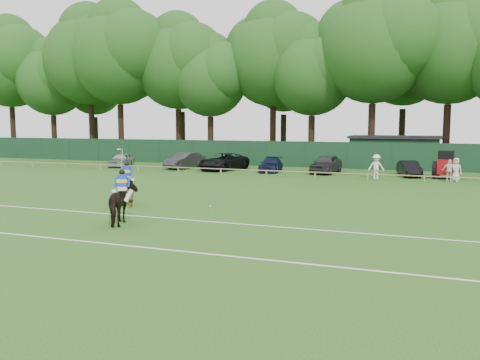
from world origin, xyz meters
The scene contains 21 objects.
ground centered at (0.00, 0.00, 0.00)m, with size 160.00×160.00×0.00m, color #1E4C14.
horse_dark centered at (-2.54, -2.86, 0.91)m, with size 0.98×2.16×1.83m, color black.
horse_chestnut centered at (-5.28, 1.60, 0.86)m, with size 1.39×1.57×1.73m, color brown.
sedan_silver centered at (-18.96, 21.23, 0.67)m, with size 1.59×3.95×1.35m, color #ACB0B2.
sedan_grey centered at (-12.27, 21.65, 0.75)m, with size 1.59×4.56×1.50m, color #2F3032.
suv_black centered at (-8.30, 21.69, 0.77)m, with size 2.54×5.51×1.53m, color black.
sedan_navy centered at (-3.78, 21.65, 0.62)m, with size 1.73×4.25×1.23m, color #101635.
hatch_grey centered at (1.01, 22.07, 0.80)m, with size 1.88×4.68×1.59m, color #323235.
estate_black centered at (7.76, 21.85, 0.62)m, with size 1.32×3.79×1.25m, color black.
spectator_left centered at (5.47, 19.24, 0.93)m, with size 1.21×0.69×1.87m, color white.
spectator_mid centered at (10.66, 19.24, 0.81)m, with size 0.95×0.40×1.62m, color silver.
spectator_right centered at (11.12, 19.35, 0.87)m, with size 0.85×0.55×1.73m, color beige.
rider_dark centered at (-2.53, -2.87, 1.71)m, with size 0.90×0.57×1.41m.
rider_chestnut centered at (-5.28, 1.59, 1.63)m, with size 0.94×0.56×2.05m.
polo_ball centered at (-0.91, 2.47, 0.04)m, with size 0.09×0.09×0.09m, color silver.
pitch_lines centered at (0.00, -3.50, 0.01)m, with size 60.00×5.10×0.01m.
pitch_rail centered at (0.00, 18.00, 0.45)m, with size 62.10×0.10×0.50m.
perimeter_fence centered at (0.00, 27.00, 1.25)m, with size 92.08×0.08×2.50m.
utility_shed centered at (6.00, 30.00, 1.54)m, with size 8.40×4.40×3.04m.
tree_row centered at (2.00, 35.00, 0.00)m, with size 96.00×12.00×21.00m, color #26561C, non-canonical shape.
tractor centered at (10.48, 21.36, 1.01)m, with size 1.96×2.72×2.15m.
Camera 1 is at (9.67, -20.77, 4.28)m, focal length 38.00 mm.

